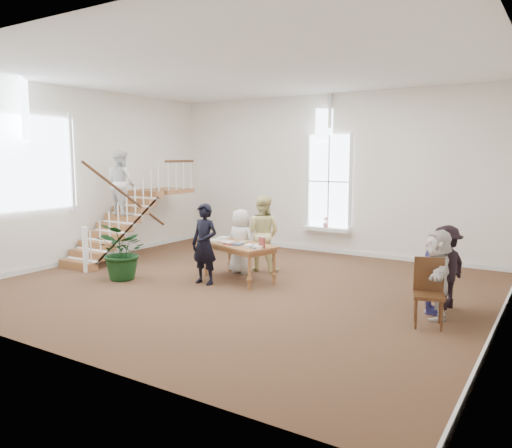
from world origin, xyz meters
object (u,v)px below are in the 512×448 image
Objects in this scene: woman_cluster_a at (432,274)px; floor_plant at (124,251)px; person_yellow at (263,233)px; side_chair at (429,287)px; police_officer at (205,244)px; woman_cluster_b at (445,267)px; woman_cluster_c at (437,274)px; library_table at (238,247)px; elderly_woman at (241,241)px.

woman_cluster_a is 6.53m from floor_plant.
person_yellow is at bearing 48.68° from floor_plant.
police_officer is at bearing 161.64° from side_chair.
woman_cluster_b is 6.75m from floor_plant.
woman_cluster_c is 0.48m from side_chair.
floor_plant is at bearing -102.63° from woman_cluster_c.
person_yellow is at bearing 67.23° from woman_cluster_a.
library_table is 1.52× the size of floor_plant.
person_yellow reaches higher than woman_cluster_a.
police_officer is 0.95× the size of person_yellow.
person_yellow is 4.47m from woman_cluster_b.
woman_cluster_a is (4.57, -0.76, -0.05)m from elderly_woman.
person_yellow reaches higher than library_table.
elderly_woman is 4.63m from woman_cluster_a.
person_yellow is 4.45m from woman_cluster_a.
police_officer is 4.70m from woman_cluster_a.
elderly_woman is at bearing 74.23° from woman_cluster_a.
woman_cluster_a is 0.93× the size of woman_cluster_c.
woman_cluster_b is at bearing 11.76° from police_officer.
police_officer reaches higher than library_table.
elderly_woman is 2.69m from floor_plant.
woman_cluster_a reaches higher than library_table.
elderly_woman reaches higher than floor_plant.
woman_cluster_a is at bearing 8.03° from woman_cluster_b.
side_chair is at bearing 22.28° from woman_cluster_b.
woman_cluster_b is (4.79, 0.94, -0.11)m from police_officer.
woman_cluster_c reaches higher than woman_cluster_a.
side_chair reaches higher than library_table.
woman_cluster_b is (0.13, 0.45, 0.05)m from woman_cluster_a.
side_chair is (-0.03, -0.45, -0.14)m from woman_cluster_c.
woman_cluster_b reaches higher than library_table.
person_yellow is at bearing 77.74° from police_officer.
elderly_woman is 1.38× the size of side_chair.
library_table is 4.36m from woman_cluster_b.
person_yellow reaches higher than floor_plant.
floor_plant is at bearing 94.13° from woman_cluster_a.
police_officer is at bearing 21.68° from floor_plant.
police_officer is 1.80m from person_yellow.
person_yellow reaches higher than elderly_woman.
woman_cluster_a is 0.24m from woman_cluster_c.
library_table is 0.79m from police_officer.
person_yellow is 4.63m from woman_cluster_c.
elderly_woman is at bearing 86.04° from police_officer.
library_table is 4.39m from side_chair.
side_chair is at bearing 7.04° from library_table.
library_table is at bearing 85.83° from person_yellow.
elderly_woman is 4.79m from woman_cluster_c.
side_chair is (4.37, -1.91, -0.29)m from person_yellow.
floor_plant is at bearing -157.70° from police_officer.
woman_cluster_b is 0.99× the size of woman_cluster_c.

